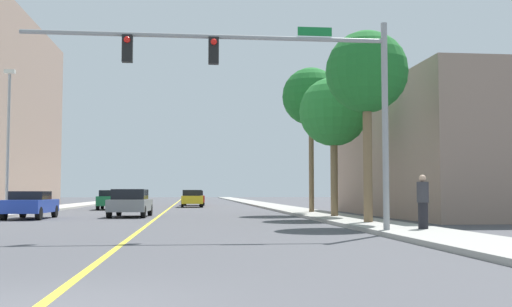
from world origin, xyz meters
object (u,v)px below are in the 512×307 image
at_px(palm_near, 367,73).
at_px(pedestrian, 423,202).
at_px(street_lamp, 8,134).
at_px(car_yellow, 192,198).
at_px(palm_mid, 334,113).
at_px(car_gray, 131,203).
at_px(car_green, 111,200).
at_px(palm_far, 311,97).
at_px(car_blue, 31,204).
at_px(car_red, 194,198).
at_px(traffic_signal_mast, 276,76).

relative_size(palm_near, pedestrian, 4.39).
distance_m(street_lamp, car_yellow, 22.37).
height_order(palm_mid, car_yellow, palm_mid).
xyz_separation_m(car_gray, car_green, (-2.77, 13.69, -0.01)).
xyz_separation_m(palm_far, car_gray, (-10.40, -2.77, -6.28)).
bearing_deg(car_blue, palm_far, -162.21).
bearing_deg(car_blue, car_green, -96.16).
height_order(car_blue, pedestrian, pedestrian).
relative_size(car_gray, car_red, 1.09).
relative_size(street_lamp, car_red, 1.98).
distance_m(palm_near, car_gray, 14.93).
bearing_deg(car_blue, pedestrian, 142.70).
bearing_deg(street_lamp, palm_far, 7.56).
distance_m(street_lamp, car_gray, 7.54).
height_order(car_green, pedestrian, pedestrian).
relative_size(palm_far, car_red, 2.21).
bearing_deg(pedestrian, car_yellow, -166.09).
relative_size(traffic_signal_mast, palm_mid, 1.64).
distance_m(car_red, car_yellow, 6.52).
relative_size(palm_near, car_yellow, 1.82).
bearing_deg(car_green, car_blue, -99.81).
height_order(car_gray, car_green, car_gray).
bearing_deg(palm_mid, car_green, 127.58).
distance_m(palm_far, car_blue, 17.01).
xyz_separation_m(street_lamp, palm_near, (16.80, -9.97, 1.66)).
height_order(street_lamp, car_gray, street_lamp).
height_order(traffic_signal_mast, car_yellow, traffic_signal_mast).
relative_size(palm_mid, car_blue, 1.64).
relative_size(traffic_signal_mast, car_red, 2.91).
xyz_separation_m(car_yellow, car_green, (-6.05, -6.58, -0.01)).
bearing_deg(car_yellow, street_lamp, -117.27).
relative_size(car_blue, car_yellow, 1.00).
distance_m(palm_near, palm_far, 12.26).
relative_size(car_gray, car_green, 0.93).
relative_size(street_lamp, pedestrian, 4.43).
distance_m(car_gray, pedestrian, 17.63).
relative_size(traffic_signal_mast, car_gray, 2.66).
bearing_deg(car_red, palm_mid, -79.26).
distance_m(palm_mid, palm_far, 6.35).
distance_m(palm_mid, car_gray, 11.77).
relative_size(palm_mid, car_green, 1.51).
height_order(traffic_signal_mast, car_red, traffic_signal_mast).
xyz_separation_m(traffic_signal_mast, palm_mid, (4.48, 11.03, 0.34)).
relative_size(car_gray, car_yellow, 1.02).
bearing_deg(street_lamp, palm_near, -30.68).
bearing_deg(car_blue, car_red, -104.98).
xyz_separation_m(street_lamp, palm_far, (16.95, 2.25, 2.59)).
bearing_deg(street_lamp, car_yellow, 63.52).
bearing_deg(palm_far, car_yellow, 112.13).
bearing_deg(car_green, palm_mid, -55.07).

